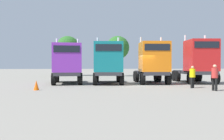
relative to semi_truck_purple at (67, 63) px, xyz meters
The scene contains 11 objects.
ground 6.47m from the semi_truck_purple, 13.32° to the right, with size 200.00×200.00×0.00m, color gray.
semi_truck_purple is the anchor object (origin of this frame).
semi_truck_teal 3.62m from the semi_truck_purple, ahead, with size 2.93×6.31×4.22m.
semi_truck_orange 7.62m from the semi_truck_purple, ahead, with size 2.90×6.03×4.28m.
semi_truck_red 11.91m from the semi_truck_purple, ahead, with size 2.98×6.38×4.53m.
visitor_in_hivis 10.54m from the semi_truck_purple, 25.97° to the right, with size 0.57×0.57×1.62m.
visitor_with_camera 12.05m from the semi_truck_purple, 33.16° to the right, with size 0.47×0.47×1.71m.
traffic_cone_near 5.54m from the semi_truck_purple, 107.37° to the right, with size 0.36×0.36×0.66m, color #F2590C.
oak_far_left 18.01m from the semi_truck_purple, 94.86° to the left, with size 3.87×3.87×6.43m.
oak_far_centre 16.57m from the semi_truck_purple, 67.34° to the left, with size 3.58×3.58×6.20m.
oak_far_right 23.68m from the semi_truck_purple, 56.09° to the left, with size 2.88×2.88×5.17m.
Camera 1 is at (-4.11, -19.88, 1.64)m, focal length 38.16 mm.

